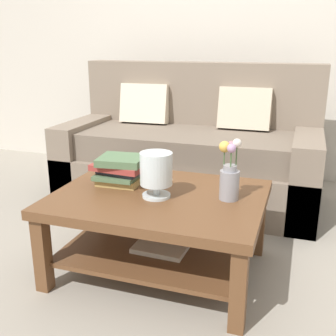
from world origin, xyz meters
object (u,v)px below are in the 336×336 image
Objects in this scene: coffee_table at (159,215)px; glass_hurricane_vase at (156,171)px; flower_pitcher at (229,176)px; book_stack_main at (120,170)px; couch at (190,153)px.

glass_hurricane_vase reaches higher than coffee_table.
glass_hurricane_vase is 0.37m from flower_pitcher.
coffee_table is 0.34m from book_stack_main.
glass_hurricane_vase is (0.00, -0.04, 0.26)m from coffee_table.
flower_pitcher is at bearing 7.68° from coffee_table.
couch reaches higher than glass_hurricane_vase.
book_stack_main is 1.26× the size of glass_hurricane_vase.
coffee_table is at bearing 90.88° from glass_hurricane_vase.
flower_pitcher is at bearing -2.70° from book_stack_main.
couch is 6.21× the size of flower_pitcher.
flower_pitcher is (0.36, 0.09, -0.02)m from glass_hurricane_vase.
coffee_table is 3.46× the size of flower_pitcher.
couch reaches higher than flower_pitcher.
flower_pitcher is (0.62, -0.03, 0.04)m from book_stack_main.
book_stack_main is 0.29m from glass_hurricane_vase.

